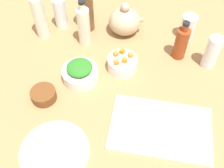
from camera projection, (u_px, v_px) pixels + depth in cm
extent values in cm
cube|color=#A1774A|center=(112.00, 94.00, 108.70)|extent=(190.00, 190.00, 3.00)
cube|color=silver|center=(161.00, 128.00, 97.23)|extent=(35.36, 22.39, 1.00)
cylinder|color=white|center=(55.00, 152.00, 91.66)|extent=(23.17, 23.17, 1.20)
cylinder|color=white|center=(80.00, 74.00, 109.66)|extent=(14.28, 14.28, 5.08)
cylinder|color=white|center=(122.00, 64.00, 112.64)|extent=(12.03, 12.03, 5.75)
cylinder|color=brown|center=(44.00, 95.00, 104.06)|extent=(9.53, 9.53, 4.18)
ellipsoid|color=tan|center=(125.00, 21.00, 123.88)|extent=(14.32, 13.38, 12.20)
sphere|color=tan|center=(125.00, 7.00, 117.79)|extent=(4.01, 4.01, 4.01)
cylinder|color=tan|center=(138.00, 20.00, 122.00)|extent=(5.38, 2.00, 3.93)
cylinder|color=silver|center=(40.00, 18.00, 119.45)|extent=(5.56, 5.56, 19.95)
cylinder|color=#8E3918|center=(181.00, 44.00, 113.65)|extent=(5.40, 5.40, 14.32)
cylinder|color=#8E3918|center=(185.00, 28.00, 106.86)|extent=(2.43, 2.43, 2.84)
cylinder|color=black|center=(186.00, 24.00, 105.26)|extent=(2.70, 2.70, 1.20)
cylinder|color=silver|center=(84.00, 27.00, 117.56)|extent=(5.32, 5.32, 17.55)
cylinder|color=silver|center=(82.00, 7.00, 109.38)|extent=(2.39, 2.39, 3.14)
cylinder|color=black|center=(81.00, 2.00, 107.67)|extent=(2.66, 2.66, 1.20)
cylinder|color=brown|center=(87.00, 8.00, 121.39)|extent=(6.20, 6.20, 22.66)
cylinder|color=white|center=(188.00, 27.00, 122.22)|extent=(6.58, 6.58, 11.35)
cylinder|color=white|center=(60.00, 13.00, 125.60)|extent=(5.77, 5.77, 14.56)
cylinder|color=white|center=(212.00, 52.00, 110.31)|extent=(5.80, 5.80, 14.82)
cube|color=orange|center=(117.00, 62.00, 108.04)|extent=(2.38, 2.38, 1.80)
cube|color=orange|center=(125.00, 60.00, 108.72)|extent=(2.23, 2.23, 1.80)
cube|color=orange|center=(122.00, 51.00, 111.73)|extent=(2.24, 2.24, 1.80)
cube|color=orange|center=(131.00, 55.00, 110.42)|extent=(2.48, 2.48, 1.80)
cube|color=orange|center=(116.00, 54.00, 110.86)|extent=(2.54, 2.54, 1.80)
ellipsoid|color=#2B7322|center=(79.00, 67.00, 106.39)|extent=(12.09, 12.06, 3.17)
cube|color=white|center=(43.00, 155.00, 89.12)|extent=(2.66, 2.66, 2.20)
cube|color=#F5ECCA|center=(42.00, 144.00, 91.52)|extent=(3.09, 3.09, 2.20)
cube|color=white|center=(57.00, 154.00, 89.39)|extent=(2.98, 2.98, 2.20)
cube|color=#F5DFCA|center=(55.00, 138.00, 92.84)|extent=(2.73, 2.73, 2.20)
cube|color=#ECE7CC|center=(68.00, 144.00, 91.58)|extent=(3.09, 3.09, 2.20)
cube|color=white|center=(53.00, 165.00, 87.17)|extent=(2.70, 2.70, 2.20)
pyramid|color=beige|center=(151.00, 140.00, 92.18)|extent=(6.03, 5.91, 3.12)
pyramid|color=beige|center=(166.00, 127.00, 95.24)|extent=(5.09, 5.42, 3.04)
pyramid|color=beige|center=(128.00, 138.00, 93.20)|extent=(6.38, 6.29, 2.06)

